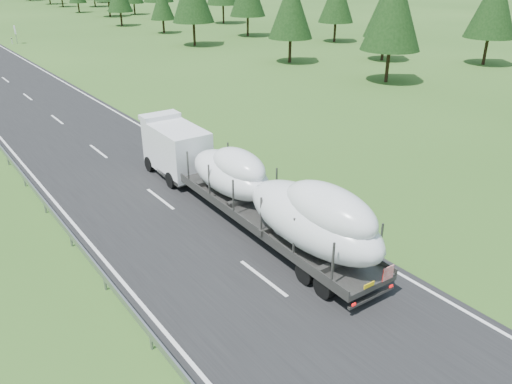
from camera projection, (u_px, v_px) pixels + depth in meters
highway_sign at (15, 31)px, 74.67m from camera, size 0.08×0.90×2.60m
boat_truck at (254, 187)px, 22.91m from camera, size 3.05×17.75×3.82m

